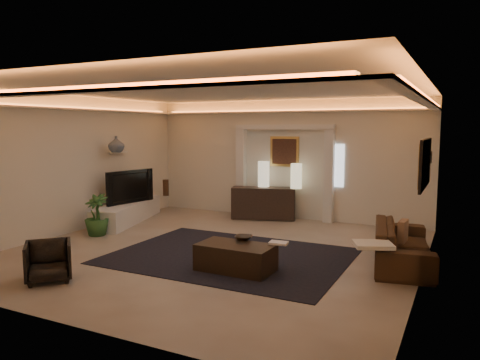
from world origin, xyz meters
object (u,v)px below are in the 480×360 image
at_px(console, 263,203).
at_px(armchair, 48,261).
at_px(coffee_table, 236,258).
at_px(sofa, 403,244).

distance_m(console, armchair, 5.66).
distance_m(coffee_table, armchair, 2.78).
relative_size(coffee_table, armchair, 1.83).
relative_size(sofa, armchair, 3.46).
bearing_deg(console, sofa, -51.61).
xyz_separation_m(console, coffee_table, (1.24, -3.95, -0.20)).
xyz_separation_m(sofa, armchair, (-4.54, -3.21, -0.03)).
relative_size(sofa, coffee_table, 1.89).
bearing_deg(console, armchair, -118.15).
bearing_deg(coffee_table, sofa, 35.96).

